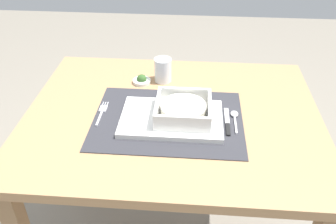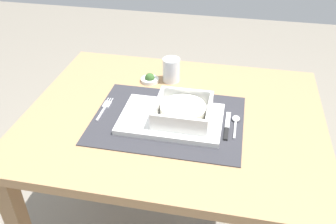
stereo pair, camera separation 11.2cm
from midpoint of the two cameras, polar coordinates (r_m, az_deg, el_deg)
The scene contains 9 objects.
dining_table at distance 1.24m, azimuth 3.48°, elevation -4.62°, with size 0.94×0.74×0.75m.
placemat at distance 1.14m, azimuth 2.82°, elevation -1.28°, with size 0.46×0.35×0.00m, color #2D2D33.
serving_plate at distance 1.13m, azimuth 3.48°, elevation -1.18°, with size 0.31×0.21×0.02m, color white.
porridge_bowl at distance 1.11m, azimuth 5.24°, elevation 0.04°, with size 0.17×0.17×0.05m.
fork at distance 1.20m, azimuth -7.07°, elevation 0.68°, with size 0.02×0.13×0.00m.
spoon at distance 1.15m, azimuth 13.21°, elevation -1.39°, with size 0.02×0.12×0.01m.
butter_knife at distance 1.12m, azimuth 11.96°, elevation -2.45°, with size 0.01×0.14×0.01m.
drinking_glass at distance 1.33m, azimuth 2.94°, elevation 6.25°, with size 0.06×0.06×0.09m.
condiment_saucer at distance 1.33m, azimuth -0.43°, elevation 5.07°, with size 0.06×0.06×0.04m.
Camera 2 is at (0.17, -0.94, 1.42)m, focal length 39.38 mm.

